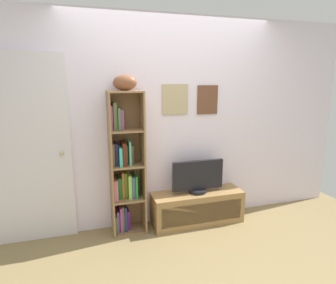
# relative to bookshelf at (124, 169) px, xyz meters

# --- Properties ---
(ground) EXTENTS (5.20, 5.20, 0.04)m
(ground) POSITION_rel_bookshelf_xyz_m (0.60, -0.99, -0.79)
(ground) COLOR olive
(back_wall) EXTENTS (4.80, 0.08, 2.52)m
(back_wall) POSITION_rel_bookshelf_xyz_m (0.60, 0.14, 0.49)
(back_wall) COLOR silver
(back_wall) RESTS_ON ground
(bookshelf) EXTENTS (0.39, 0.29, 1.66)m
(bookshelf) POSITION_rel_bookshelf_xyz_m (0.00, 0.00, 0.00)
(bookshelf) COLOR olive
(bookshelf) RESTS_ON ground
(football) EXTENTS (0.31, 0.27, 0.17)m
(football) POSITION_rel_bookshelf_xyz_m (0.03, -0.03, 0.97)
(football) COLOR brown
(football) RESTS_ON bookshelf
(tv_stand) EXTENTS (1.15, 0.36, 0.40)m
(tv_stand) POSITION_rel_bookshelf_xyz_m (0.89, -0.07, -0.57)
(tv_stand) COLOR olive
(tv_stand) RESTS_ON ground
(television) EXTENTS (0.65, 0.22, 0.41)m
(television) POSITION_rel_bookshelf_xyz_m (0.89, -0.07, -0.17)
(television) COLOR black
(television) RESTS_ON tv_stand
(door) EXTENTS (0.84, 0.09, 2.06)m
(door) POSITION_rel_bookshelf_xyz_m (-0.99, 0.09, 0.26)
(door) COLOR silver
(door) RESTS_ON ground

